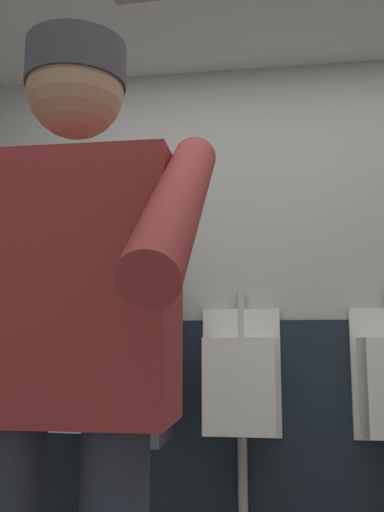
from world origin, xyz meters
TOP-DOWN VIEW (x-y plane):
  - wall_back at (0.00, 1.61)m, footprint 4.94×0.12m
  - wainscot_band_back at (0.00, 1.54)m, footprint 4.34×0.03m
  - urinal_left at (-0.84, 1.39)m, footprint 0.40×0.34m
  - urinal_middle at (-0.09, 1.39)m, footprint 0.40×0.34m
  - privacy_divider_panel at (-0.47, 1.32)m, footprint 0.04×0.40m
  - person at (-0.36, -0.31)m, footprint 0.67×0.60m

SIDE VIEW (x-z plane):
  - wainscot_band_back at x=0.00m, z-range 0.00..1.09m
  - urinal_left at x=-0.84m, z-range 0.16..1.40m
  - urinal_middle at x=-0.09m, z-range 0.16..1.40m
  - privacy_divider_panel at x=-0.47m, z-range 0.50..1.40m
  - person at x=-0.36m, z-range 0.15..1.80m
  - wall_back at x=0.00m, z-range 0.00..2.51m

